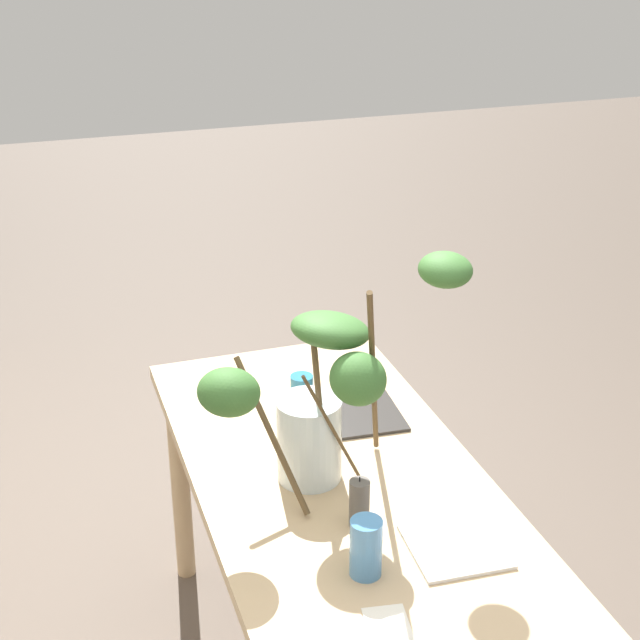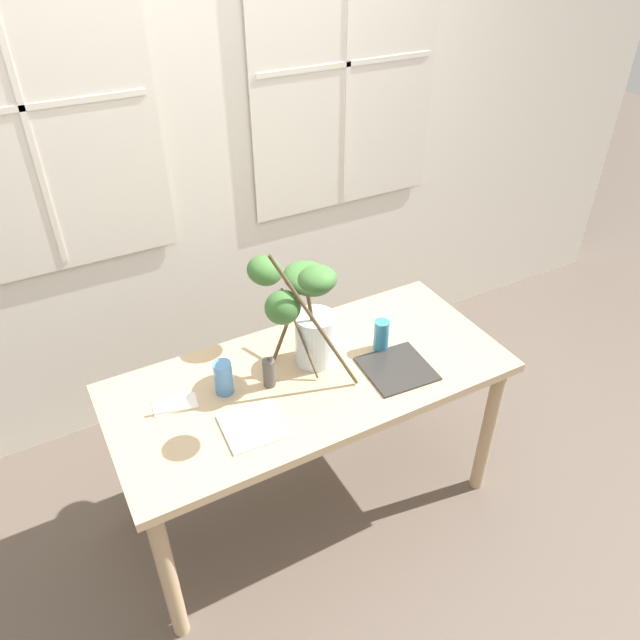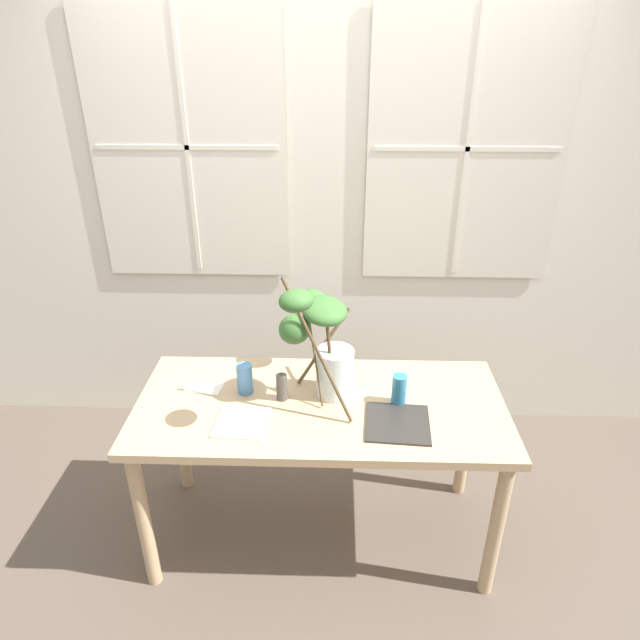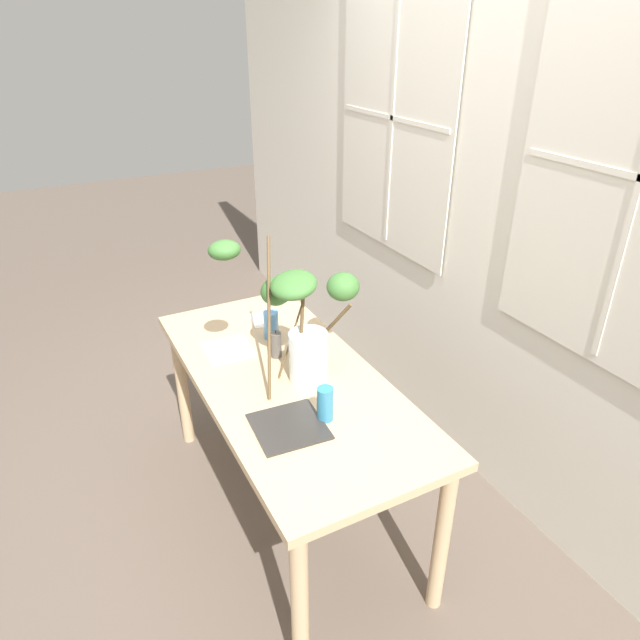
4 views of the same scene
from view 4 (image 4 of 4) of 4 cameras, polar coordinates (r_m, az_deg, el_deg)
The scene contains 10 objects.
ground at distance 2.90m, azimuth -2.90°, elevation -18.29°, with size 14.00×14.00×0.00m, color brown.
back_wall_with_windows at distance 2.69m, azimuth 17.00°, elevation 11.79°, with size 5.57×0.14×2.79m.
dining_table at distance 2.47m, azimuth -3.27°, elevation -7.49°, with size 1.57×0.71×0.76m.
vase_with_branches at distance 2.30m, azimuth -1.91°, elevation 0.04°, with size 0.35×0.68×0.62m.
drinking_glass_blue_left at distance 2.66m, azimuth -4.94°, elevation -0.51°, with size 0.07×0.07×0.14m, color #4C84BC.
drinking_glass_blue_right at distance 2.13m, azimuth 0.52°, elevation -8.43°, with size 0.06×0.06×0.14m, color teal.
plate_square_left at distance 2.61m, azimuth -9.23°, elevation -2.95°, with size 0.21×0.21×0.01m, color white.
plate_square_right at distance 2.13m, azimuth -3.16°, elevation -10.63°, with size 0.26×0.26×0.01m, color #2D2B28.
napkin_folded at distance 2.85m, azimuth -6.04°, elevation 0.02°, with size 0.16×0.09×0.00m, color silver.
pillar_candle at distance 2.52m, azimuth -4.44°, elevation -2.51°, with size 0.05×0.05×0.13m.
Camera 4 is at (1.84, -0.80, 2.10)m, focal length 31.81 mm.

